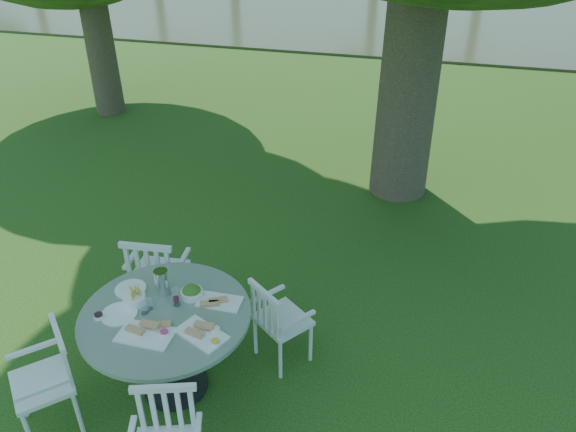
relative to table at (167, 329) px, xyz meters
name	(u,v)px	position (x,y,z in m)	size (l,w,h in m)	color
ground	(283,294)	(0.59, 1.44, -0.67)	(140.00, 140.00, 0.00)	#14350B
table	(167,329)	(0.00, 0.00, 0.00)	(1.36, 1.36, 0.83)	black
chair_ne	(275,318)	(0.76, 0.51, -0.16)	(0.59, 0.59, 0.86)	silver
chair_nw	(155,273)	(-0.49, 0.76, -0.09)	(0.53, 0.51, 0.98)	silver
chair_sw	(52,373)	(-0.72, -0.54, -0.13)	(0.63, 0.63, 0.92)	silver
tableware	(162,303)	(-0.05, 0.06, 0.21)	(1.14, 0.73, 0.23)	white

